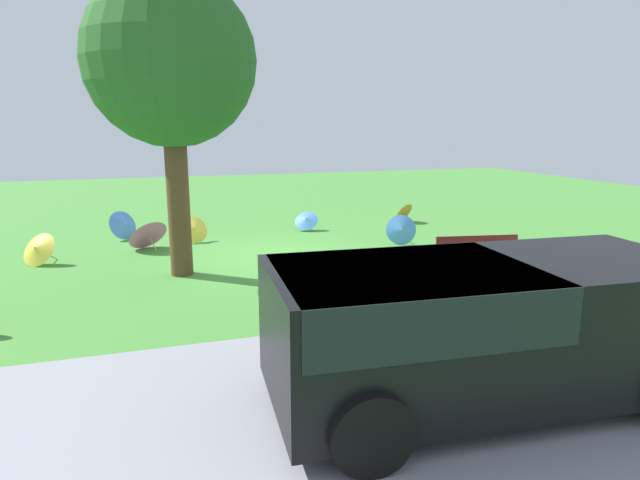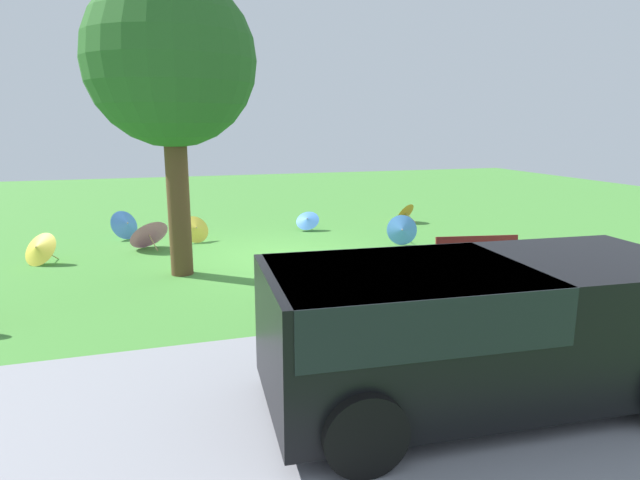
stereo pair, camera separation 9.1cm
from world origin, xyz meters
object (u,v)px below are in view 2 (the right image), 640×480
Objects in this scene: parasol_yellow_0 at (38,248)px; parasol_pink_1 at (147,232)px; shade_tree at (171,63)px; van_dark at (467,321)px; parasol_orange_1 at (404,212)px; parasol_yellow_1 at (196,229)px; park_bench at (474,257)px; parasol_blue_2 at (126,224)px; parasol_blue_0 at (307,220)px; parasol_blue_1 at (402,230)px.

parasol_pink_1 is at bearing -159.65° from parasol_yellow_0.
van_dark is at bearing 113.53° from shade_tree.
parasol_orange_1 is 6.39m from parasol_yellow_1.
parasol_pink_1 is 1.26m from parasol_yellow_1.
parasol_blue_2 is (6.51, -6.04, -0.08)m from park_bench.
park_bench reaches higher than parasol_blue_2.
shade_tree is 6.66× the size of parasol_yellow_1.
van_dark reaches higher than parasol_blue_0.
parasol_blue_1 is at bearing 125.68° from parasol_blue_0.
shade_tree is 4.77× the size of parasol_pink_1.
shade_tree is 8.71m from parasol_orange_1.
van_dark is at bearing 111.08° from parasol_blue_2.
parasol_yellow_0 is (6.50, 1.88, 0.04)m from parasol_blue_0.
shade_tree is 6.33× the size of parasol_blue_2.
parasol_yellow_0 is at bearing -3.86° from parasol_blue_1.
parasol_yellow_1 is at bearing -76.64° from van_dark.
parasol_blue_2 reaches higher than parasol_blue_0.
parasol_blue_0 is 4.41m from parasol_pink_1.
park_bench is at bearing 106.54° from parasol_blue_0.
parasol_blue_0 is at bearing -169.35° from parasol_yellow_1.
parasol_yellow_1 is at bearing 10.65° from parasol_blue_0.
van_dark is 4.89× the size of parasol_yellow_0.
parasol_blue_2 is (0.54, -1.43, -0.03)m from parasol_pink_1.
park_bench is at bearing 155.15° from parasol_yellow_0.
park_bench is at bearing 137.15° from parasol_blue_2.
parasol_yellow_1 is (4.87, -1.85, -0.03)m from parasol_blue_1.
parasol_pink_1 is at bearing -37.71° from park_bench.
shade_tree is 6.70× the size of parasol_blue_0.
van_dark is 5.56× the size of parasol_blue_0.
parasol_blue_2 reaches higher than parasol_yellow_1.
shade_tree reaches higher than van_dark.
parasol_pink_1 is at bearing -75.07° from shade_tree.
shade_tree is at bearing 29.99° from parasol_orange_1.
park_bench is 1.72× the size of parasol_yellow_0.
van_dark is at bearing 67.37° from parasol_orange_1.
parasol_blue_0 is (1.68, -5.67, -0.15)m from park_bench.
parasol_blue_1 is at bearing 176.14° from parasol_yellow_0.
shade_tree is at bearing 11.65° from parasol_blue_1.
parasol_pink_1 is at bearing 110.85° from parasol_blue_2.
van_dark is 9.68m from parasol_blue_0.
van_dark is 5.93× the size of parasol_orange_1.
parasol_orange_1 is (-7.48, -1.45, -0.11)m from parasol_pink_1.
parasol_yellow_0 is 8.27m from parasol_blue_1.
shade_tree is at bearing 107.13° from parasol_blue_2.
parasol_blue_1 is 7.15m from parasol_blue_2.
parasol_blue_1 is 6.19m from parasol_pink_1.
shade_tree reaches higher than parasol_orange_1.
parasol_yellow_0 is 3.62m from parasol_yellow_1.
parasol_yellow_0 is (2.88, -1.66, -3.69)m from shade_tree.
parasol_blue_2 is at bearing -68.92° from van_dark.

